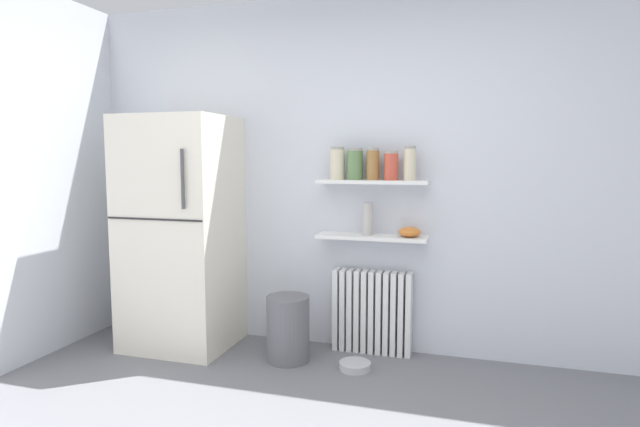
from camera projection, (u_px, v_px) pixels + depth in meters
name	position (u px, v px, depth m)	size (l,w,h in m)	color
back_wall	(371.00, 175.00, 3.81)	(7.04, 0.10, 2.60)	silver
refrigerator	(181.00, 233.00, 3.88)	(0.76, 0.70, 1.73)	silver
radiator	(372.00, 312.00, 3.77)	(0.57, 0.12, 0.61)	white
wall_shelf_lower	(372.00, 237.00, 3.69)	(0.79, 0.22, 0.03)	white
wall_shelf_upper	(373.00, 182.00, 3.64)	(0.79, 0.22, 0.03)	white
storage_jar_0	(337.00, 163.00, 3.70)	(0.11, 0.11, 0.23)	beige
storage_jar_1	(355.00, 164.00, 3.67)	(0.11, 0.11, 0.22)	#5B7F4C
storage_jar_2	(373.00, 164.00, 3.63)	(0.09, 0.09, 0.23)	olive
storage_jar_3	(391.00, 166.00, 3.60)	(0.10, 0.10, 0.20)	#C64C38
storage_jar_4	(410.00, 163.00, 3.56)	(0.08, 0.08, 0.24)	beige
vase	(368.00, 219.00, 3.68)	(0.07, 0.07, 0.23)	#B2ADA8
shelf_bowl	(410.00, 232.00, 3.60)	(0.16, 0.16, 0.07)	orange
trash_bin	(288.00, 328.00, 3.63)	(0.30, 0.30, 0.46)	slate
pet_food_bowl	(355.00, 366.00, 3.49)	(0.21, 0.21, 0.05)	#B7B7BC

